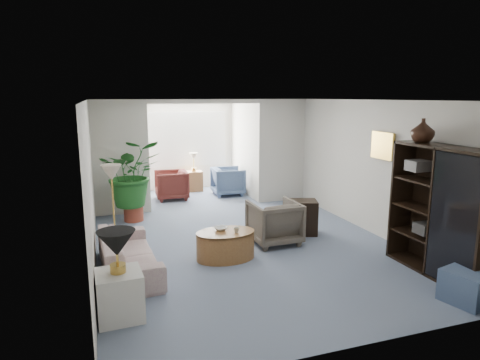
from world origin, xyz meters
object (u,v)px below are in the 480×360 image
object	(u,v)px
coffee_table	(226,245)
coffee_cup	(236,230)
sunroom_table	(194,181)
framed_picture	(383,146)
floor_lamp	(111,173)
end_table	(120,295)
sunroom_chair_maroon	(171,185)
plant_pot	(134,213)
sunroom_chair_blue	(228,181)
table_lamp	(116,243)
cabinet_urn	(423,130)
entertainment_cabinet	(441,212)
side_table_dark	(302,217)
coffee_bowl	(221,229)
sofa	(128,253)
ottoman	(467,286)
wingback_chair	(274,222)

from	to	relation	value
coffee_table	coffee_cup	world-z (taller)	coffee_cup
coffee_cup	sunroom_table	distance (m)	5.16
framed_picture	floor_lamp	xyz separation A→B (m)	(-4.62, 1.33, -0.45)
end_table	sunroom_chair_maroon	xyz separation A→B (m)	(1.57, 5.66, 0.08)
plant_pot	sunroom_chair_blue	bearing A→B (deg)	32.48
sunroom_table	table_lamp	bearing A→B (deg)	-109.94
table_lamp	coffee_table	xyz separation A→B (m)	(1.71, 1.38, -0.69)
end_table	coffee_cup	distance (m)	2.26
cabinet_urn	sunroom_chair_maroon	bearing A→B (deg)	118.37
sunroom_chair_maroon	sunroom_chair_blue	bearing A→B (deg)	92.89
entertainment_cabinet	side_table_dark	bearing A→B (deg)	113.83
coffee_bowl	sofa	bearing A→B (deg)	-175.03
sunroom_table	ottoman	bearing A→B (deg)	-75.93
coffee_table	sunroom_chair_maroon	xyz separation A→B (m)	(-0.13, 4.28, 0.14)
coffee_bowl	coffee_cup	xyz separation A→B (m)	(0.20, -0.20, 0.02)
coffee_bowl	table_lamp	bearing A→B (deg)	-138.31
sunroom_chair_maroon	floor_lamp	bearing A→B (deg)	-25.15
coffee_table	coffee_cup	xyz separation A→B (m)	(0.15, -0.10, 0.27)
side_table_dark	ottoman	size ratio (longest dim) A/B	1.25
coffee_bowl	cabinet_urn	distance (m)	3.42
entertainment_cabinet	sunroom_chair_maroon	distance (m)	6.54
table_lamp	side_table_dark	xyz separation A→B (m)	(3.44, 2.12, -0.60)
sunroom_chair_blue	floor_lamp	bearing A→B (deg)	136.14
side_table_dark	sunroom_chair_blue	bearing A→B (deg)	95.94
plant_pot	wingback_chair	bearing A→B (deg)	-44.42
cabinet_urn	sunroom_chair_maroon	xyz separation A→B (m)	(-2.89, 5.34, -1.70)
sunroom_chair_blue	sofa	bearing A→B (deg)	149.18
coffee_table	wingback_chair	distance (m)	1.14
end_table	sunroom_chair_maroon	bearing A→B (deg)	74.45
framed_picture	coffee_table	size ratio (longest dim) A/B	0.53
table_lamp	sunroom_chair_blue	bearing A→B (deg)	61.48
wingback_chair	sunroom_table	size ratio (longest dim) A/B	1.53
end_table	plant_pot	bearing A→B (deg)	82.93
cabinet_urn	sunroom_chair_maroon	distance (m)	6.31
plant_pot	sunroom_chair_blue	distance (m)	3.06
sunroom_chair_maroon	ottoman	bearing A→B (deg)	24.28
framed_picture	entertainment_cabinet	xyz separation A→B (m)	(-0.23, -1.68, -0.76)
end_table	side_table_dark	distance (m)	4.04
end_table	entertainment_cabinet	xyz separation A→B (m)	(4.46, -0.19, 0.66)
plant_pot	cabinet_urn	bearing A→B (deg)	-43.08
sunroom_chair_maroon	sunroom_table	xyz separation A→B (m)	(0.75, 0.75, -0.09)
plant_pot	sunroom_chair_blue	world-z (taller)	sunroom_chair_blue
framed_picture	entertainment_cabinet	distance (m)	1.86
cabinet_urn	sunroom_table	world-z (taller)	cabinet_urn
cabinet_urn	plant_pot	bearing A→B (deg)	136.92
floor_lamp	wingback_chair	world-z (taller)	floor_lamp
coffee_cup	cabinet_urn	size ratio (longest dim) A/B	0.26
coffee_cup	wingback_chair	distance (m)	1.04
framed_picture	end_table	size ratio (longest dim) A/B	0.88
table_lamp	plant_pot	bearing A→B (deg)	82.93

